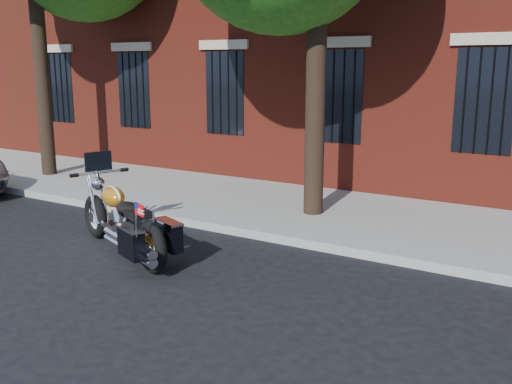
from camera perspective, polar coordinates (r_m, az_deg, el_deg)
The scene contains 4 objects.
ground at distance 8.74m, azimuth -5.81°, elevation -6.68°, with size 120.00×120.00×0.00m, color black.
curb at distance 9.79m, azimuth -0.89°, elevation -4.03°, with size 40.00×0.16×0.15m, color gray.
sidewalk at distance 11.36m, azimuth 4.25°, elevation -1.72°, with size 40.00×3.60×0.15m, color gray.
motorcycle at distance 8.89m, azimuth -13.03°, elevation -3.18°, with size 2.71×1.58×1.50m.
Camera 1 is at (5.07, -6.51, 2.87)m, focal length 40.00 mm.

